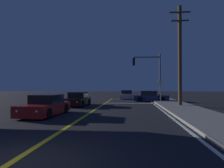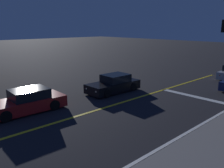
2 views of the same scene
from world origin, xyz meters
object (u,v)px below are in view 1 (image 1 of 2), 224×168
(utility_pole_right, at_px, (180,54))
(street_sign_corner, at_px, (161,88))
(car_lead_oncoming_navy, at_px, (150,97))
(traffic_signal_near_right, at_px, (150,70))
(car_mid_block_silver, at_px, (127,95))
(car_parked_curb_red, at_px, (46,106))
(car_following_oncoming_black, at_px, (78,100))

(utility_pole_right, relative_size, street_sign_corner, 3.70)
(car_lead_oncoming_navy, height_order, utility_pole_right, utility_pole_right)
(car_lead_oncoming_navy, relative_size, traffic_signal_near_right, 0.76)
(car_lead_oncoming_navy, relative_size, utility_pole_right, 0.47)
(car_mid_block_silver, bearing_deg, car_parked_curb_red, -105.21)
(car_following_oncoming_black, bearing_deg, street_sign_corner, -160.63)
(car_lead_oncoming_navy, bearing_deg, traffic_signal_near_right, -4.50)
(car_lead_oncoming_navy, bearing_deg, car_parked_curb_red, -31.44)
(car_following_oncoming_black, bearing_deg, traffic_signal_near_right, -142.54)
(car_following_oncoming_black, height_order, car_lead_oncoming_navy, same)
(car_parked_curb_red, relative_size, traffic_signal_near_right, 0.79)
(car_mid_block_silver, relative_size, street_sign_corner, 1.78)
(traffic_signal_near_right, bearing_deg, car_mid_block_silver, -64.30)
(car_mid_block_silver, height_order, car_lead_oncoming_navy, same)
(car_mid_block_silver, distance_m, utility_pole_right, 13.73)
(car_mid_block_silver, xyz_separation_m, car_parked_curb_red, (-4.89, -18.71, 0.00))
(utility_pole_right, height_order, street_sign_corner, utility_pole_right)
(car_parked_curb_red, height_order, car_lead_oncoming_navy, same)
(car_lead_oncoming_navy, xyz_separation_m, street_sign_corner, (0.80, -3.97, 1.14))
(car_mid_block_silver, bearing_deg, traffic_signal_near_right, -64.85)
(traffic_signal_near_right, height_order, utility_pole_right, utility_pole_right)
(car_parked_curb_red, bearing_deg, car_lead_oncoming_navy, -118.60)
(car_lead_oncoming_navy, height_order, traffic_signal_near_right, traffic_signal_near_right)
(car_following_oncoming_black, relative_size, car_lead_oncoming_navy, 0.98)
(car_mid_block_silver, height_order, utility_pole_right, utility_pole_right)
(car_following_oncoming_black, bearing_deg, utility_pole_right, -179.18)
(street_sign_corner, bearing_deg, car_mid_block_silver, 113.19)
(car_lead_oncoming_navy, bearing_deg, street_sign_corner, 10.34)
(car_following_oncoming_black, relative_size, car_parked_curb_red, 0.94)
(traffic_signal_near_right, relative_size, street_sign_corner, 2.29)
(car_following_oncoming_black, distance_m, traffic_signal_near_right, 10.01)
(car_following_oncoming_black, height_order, street_sign_corner, street_sign_corner)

